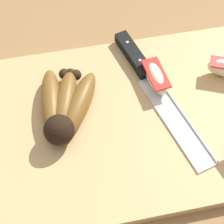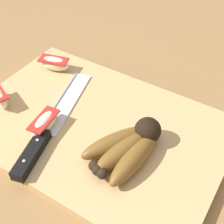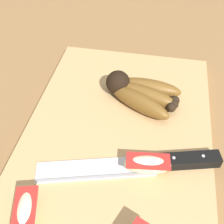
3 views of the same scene
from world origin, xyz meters
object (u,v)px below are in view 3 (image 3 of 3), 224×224
Objects in this scene: chefs_knife at (156,164)px; apple_wedge_far at (148,164)px; apple_wedge_middle at (26,212)px; banana_bunch at (140,93)px.

chefs_knife is 3.84× the size of apple_wedge_far.
apple_wedge_middle is at bearing 124.71° from chefs_knife.
apple_wedge_far is at bearing -169.05° from banana_bunch.
banana_bunch is 0.28m from apple_wedge_middle.
apple_wedge_far is at bearing -55.67° from apple_wedge_middle.
chefs_knife is 3.83× the size of apple_wedge_middle.
banana_bunch is at bearing 16.38° from chefs_knife.
chefs_knife is at bearing -55.29° from apple_wedge_middle.
apple_wedge_middle is (-0.11, 0.16, 0.01)m from chefs_knife.
banana_bunch is 0.15m from apple_wedge_far.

